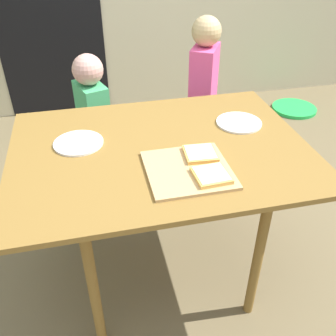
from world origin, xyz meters
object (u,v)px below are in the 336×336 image
object	(u,v)px
garden_hose_coil	(294,108)
child_left	(94,118)
pizza_slice_far_right	(200,153)
plate_white_right	(239,123)
cutting_board	(188,170)
plate_white_left	(78,143)
dining_table	(160,162)
pizza_slice_near_right	(211,175)
child_right	(203,93)

from	to	relation	value
garden_hose_coil	child_left	bearing A→B (deg)	-156.71
pizza_slice_far_right	plate_white_right	world-z (taller)	pizza_slice_far_right
cutting_board	plate_white_left	bearing A→B (deg)	143.37
dining_table	pizza_slice_far_right	distance (m)	0.21
dining_table	plate_white_right	distance (m)	0.44
plate_white_right	child_left	size ratio (longest dim) A/B	0.23
cutting_board	plate_white_right	xyz separation A→B (m)	(0.34, 0.33, -0.00)
child_left	pizza_slice_near_right	bearing A→B (deg)	-69.51
child_right	cutting_board	bearing A→B (deg)	-111.01
dining_table	pizza_slice_near_right	xyz separation A→B (m)	(0.14, -0.28, 0.10)
cutting_board	dining_table	bearing A→B (deg)	109.00
child_left	garden_hose_coil	world-z (taller)	child_left
pizza_slice_near_right	child_right	xyz separation A→B (m)	(0.30, 1.05, -0.14)
plate_white_right	plate_white_left	world-z (taller)	same
pizza_slice_near_right	cutting_board	bearing A→B (deg)	132.83
plate_white_right	plate_white_left	distance (m)	0.76
child_left	pizza_slice_far_right	bearing A→B (deg)	-66.15
dining_table	pizza_slice_far_right	world-z (taller)	pizza_slice_far_right
plate_white_right	garden_hose_coil	bearing A→B (deg)	49.80
plate_white_right	plate_white_left	bearing A→B (deg)	-178.55
child_right	pizza_slice_near_right	bearing A→B (deg)	-106.19
dining_table	cutting_board	size ratio (longest dim) A/B	3.90
child_right	garden_hose_coil	xyz separation A→B (m)	(1.23, 0.84, -0.64)
dining_table	plate_white_right	world-z (taller)	plate_white_right
plate_white_left	pizza_slice_near_right	bearing A→B (deg)	-38.38
dining_table	child_left	distance (m)	0.84
plate_white_left	child_left	xyz separation A→B (m)	(0.09, 0.68, -0.22)
garden_hose_coil	dining_table	bearing A→B (deg)	-135.98
child_left	child_right	distance (m)	0.71
pizza_slice_near_right	child_right	bearing A→B (deg)	73.81
dining_table	pizza_slice_near_right	bearing A→B (deg)	-63.28
pizza_slice_near_right	pizza_slice_far_right	size ratio (longest dim) A/B	0.99
pizza_slice_near_right	child_right	world-z (taller)	child_right
cutting_board	plate_white_right	distance (m)	0.47
dining_table	child_left	world-z (taller)	child_left
cutting_board	pizza_slice_near_right	bearing A→B (deg)	-47.17
cutting_board	child_right	world-z (taller)	child_right
garden_hose_coil	pizza_slice_far_right	bearing A→B (deg)	-131.37
child_left	garden_hose_coil	xyz separation A→B (m)	(1.93, 0.83, -0.54)
dining_table	child_left	size ratio (longest dim) A/B	1.35
child_right	plate_white_left	bearing A→B (deg)	-139.61
child_right	plate_white_right	bearing A→B (deg)	-92.77
pizza_slice_far_right	plate_white_left	bearing A→B (deg)	154.97
plate_white_left	garden_hose_coil	size ratio (longest dim) A/B	0.52
cutting_board	pizza_slice_far_right	world-z (taller)	pizza_slice_far_right
pizza_slice_near_right	pizza_slice_far_right	bearing A→B (deg)	88.51
child_right	garden_hose_coil	size ratio (longest dim) A/B	2.68
plate_white_left	garden_hose_coil	world-z (taller)	plate_white_left
pizza_slice_near_right	pizza_slice_far_right	world-z (taller)	same
pizza_slice_far_right	child_left	xyz separation A→B (m)	(-0.40, 0.90, -0.24)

